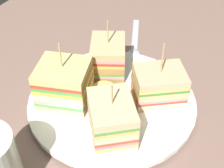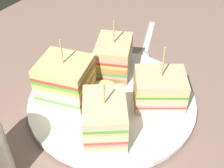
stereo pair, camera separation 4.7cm
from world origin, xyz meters
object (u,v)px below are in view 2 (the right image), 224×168
at_px(sandwich_wedge_3, 159,89).
at_px(sandwich_wedge_0, 114,57).
at_px(plate, 112,101).
at_px(sandwich_wedge_2, 105,119).
at_px(spoon, 145,50).
at_px(sandwich_wedge_1, 65,80).
at_px(chip_pile, 109,94).

bearing_deg(sandwich_wedge_3, sandwich_wedge_0, -48.56).
distance_m(plate, sandwich_wedge_2, 0.08).
xyz_separation_m(plate, sandwich_wedge_0, (0.06, 0.04, 0.03)).
bearing_deg(spoon, sandwich_wedge_3, 15.14).
bearing_deg(sandwich_wedge_2, plate, -10.70).
relative_size(sandwich_wedge_0, sandwich_wedge_1, 0.94).
bearing_deg(chip_pile, sandwich_wedge_1, 117.29).
relative_size(plate, chip_pile, 3.94).
bearing_deg(sandwich_wedge_2, sandwich_wedge_1, 34.99).
height_order(plate, chip_pile, chip_pile).
height_order(sandwich_wedge_0, spoon, sandwich_wedge_0).
height_order(plate, sandwich_wedge_3, sandwich_wedge_3).
distance_m(plate, sandwich_wedge_3, 0.08).
distance_m(plate, sandwich_wedge_0, 0.08).
xyz_separation_m(plate, sandwich_wedge_2, (-0.06, -0.03, 0.04)).
distance_m(sandwich_wedge_2, spoon, 0.24).
relative_size(sandwich_wedge_3, spoon, 0.65).
relative_size(plate, spoon, 1.68).
height_order(plate, spoon, plate).
bearing_deg(sandwich_wedge_0, sandwich_wedge_3, 50.61).
bearing_deg(sandwich_wedge_0, sandwich_wedge_1, -40.12).
relative_size(plate, sandwich_wedge_1, 2.53).
xyz_separation_m(sandwich_wedge_1, chip_pile, (0.03, -0.06, -0.02)).
distance_m(sandwich_wedge_3, spoon, 0.16).
distance_m(chip_pile, spoon, 0.16).
height_order(sandwich_wedge_1, chip_pile, sandwich_wedge_1).
bearing_deg(plate, chip_pile, 99.34).
xyz_separation_m(sandwich_wedge_0, chip_pile, (-0.06, -0.03, -0.02)).
bearing_deg(chip_pile, plate, -80.66).
bearing_deg(sandwich_wedge_1, sandwich_wedge_0, 58.77).
relative_size(sandwich_wedge_0, sandwich_wedge_2, 1.04).
relative_size(sandwich_wedge_3, chip_pile, 1.51).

